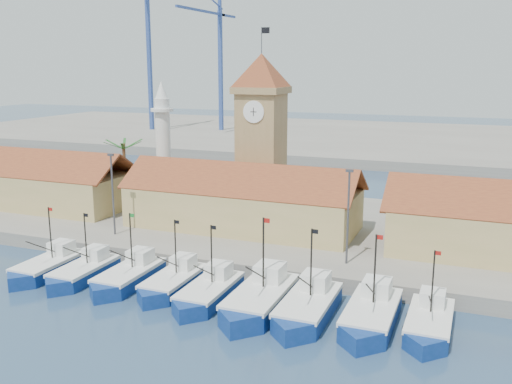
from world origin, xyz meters
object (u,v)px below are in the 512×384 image
at_px(boat_0, 47,268).
at_px(boat_4, 208,294).
at_px(minaret, 163,142).
at_px(clock_tower, 261,131).

height_order(boat_0, boat_4, boat_4).
height_order(boat_0, minaret, minaret).
relative_size(boat_0, clock_tower, 0.40).
height_order(boat_4, clock_tower, clock_tower).
distance_m(clock_tower, minaret, 15.30).
bearing_deg(minaret, clock_tower, -7.61).
bearing_deg(boat_0, clock_tower, 60.97).
distance_m(boat_0, boat_4, 17.35).
bearing_deg(clock_tower, boat_4, -79.88).
xyz_separation_m(boat_4, clock_tower, (-4.24, 23.76, 11.24)).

